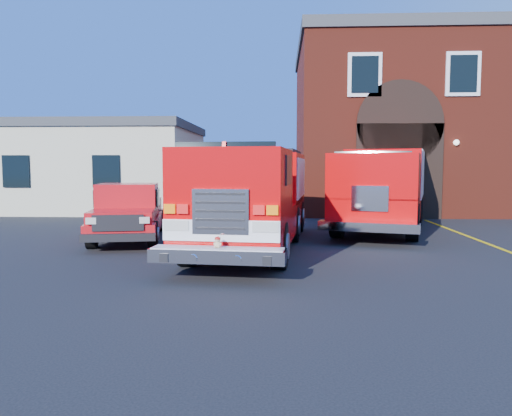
{
  "coord_description": "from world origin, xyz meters",
  "views": [
    {
      "loc": [
        0.56,
        -12.27,
        2.24
      ],
      "look_at": [
        0.0,
        -1.2,
        1.3
      ],
      "focal_mm": 35.0,
      "sensor_mm": 36.0,
      "label": 1
    }
  ],
  "objects_px": {
    "side_building": "(95,166)",
    "pickup_truck": "(129,213)",
    "fire_station": "(446,126)",
    "fire_engine": "(254,195)",
    "secondary_truck": "(384,186)"
  },
  "relations": [
    {
      "from": "pickup_truck",
      "to": "fire_engine",
      "type": "bearing_deg",
      "value": -16.52
    },
    {
      "from": "side_building",
      "to": "fire_engine",
      "type": "distance_m",
      "value": 14.5
    },
    {
      "from": "fire_station",
      "to": "secondary_truck",
      "type": "distance_m",
      "value": 9.87
    },
    {
      "from": "secondary_truck",
      "to": "pickup_truck",
      "type": "bearing_deg",
      "value": -159.37
    },
    {
      "from": "side_building",
      "to": "pickup_truck",
      "type": "xyz_separation_m",
      "value": [
        4.93,
        -10.34,
        -1.4
      ]
    },
    {
      "from": "fire_engine",
      "to": "pickup_truck",
      "type": "bearing_deg",
      "value": 163.48
    },
    {
      "from": "fire_engine",
      "to": "secondary_truck",
      "type": "bearing_deg",
      "value": 44.0
    },
    {
      "from": "fire_engine",
      "to": "pickup_truck",
      "type": "xyz_separation_m",
      "value": [
        -3.87,
        1.15,
        -0.62
      ]
    },
    {
      "from": "side_building",
      "to": "fire_engine",
      "type": "relative_size",
      "value": 1.12
    },
    {
      "from": "fire_station",
      "to": "fire_engine",
      "type": "xyz_separation_m",
      "value": [
        -9.19,
        -12.48,
        -2.83
      ]
    },
    {
      "from": "fire_station",
      "to": "fire_engine",
      "type": "relative_size",
      "value": 1.67
    },
    {
      "from": "fire_station",
      "to": "fire_engine",
      "type": "distance_m",
      "value": 15.75
    },
    {
      "from": "side_building",
      "to": "pickup_truck",
      "type": "relative_size",
      "value": 1.86
    },
    {
      "from": "fire_station",
      "to": "pickup_truck",
      "type": "bearing_deg",
      "value": -139.05
    },
    {
      "from": "secondary_truck",
      "to": "fire_engine",
      "type": "bearing_deg",
      "value": -136.0
    }
  ]
}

